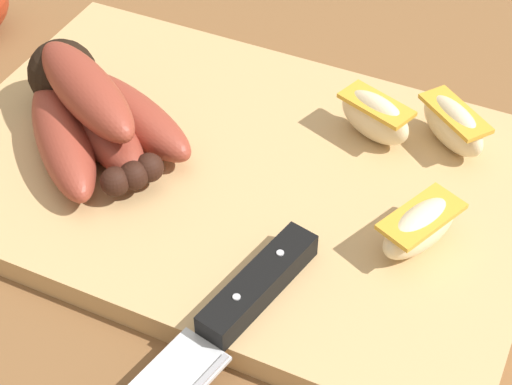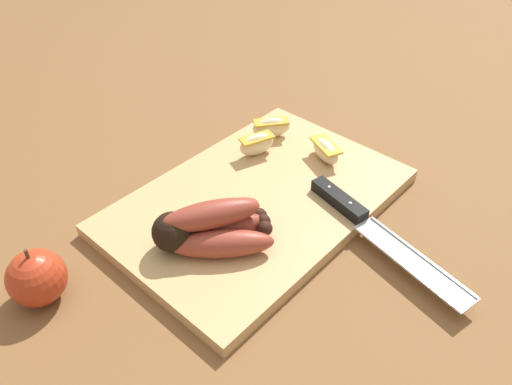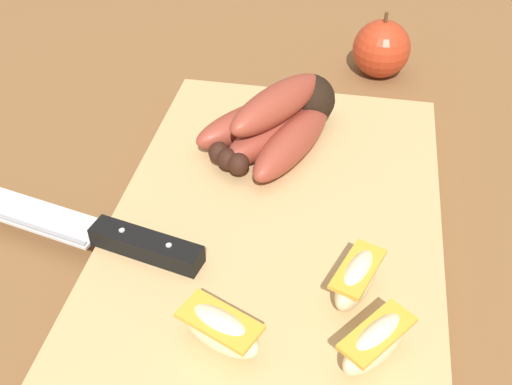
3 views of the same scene
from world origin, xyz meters
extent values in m
plane|color=brown|center=(0.00, 0.00, 0.00)|extent=(6.00, 6.00, 0.00)
cube|color=tan|center=(0.00, -0.02, 0.01)|extent=(0.44, 0.29, 0.02)
sphere|color=black|center=(0.16, -0.03, 0.05)|extent=(0.05, 0.05, 0.05)
ellipsoid|color=brown|center=(0.12, 0.03, 0.04)|extent=(0.13, 0.12, 0.04)
sphere|color=black|center=(0.06, 0.05, 0.04)|extent=(0.02, 0.02, 0.02)
ellipsoid|color=brown|center=(0.11, 0.00, 0.04)|extent=(0.14, 0.11, 0.04)
sphere|color=black|center=(0.05, 0.04, 0.04)|extent=(0.02, 0.02, 0.02)
ellipsoid|color=brown|center=(0.09, -0.02, 0.04)|extent=(0.14, 0.08, 0.04)
sphere|color=black|center=(0.05, 0.03, 0.04)|extent=(0.02, 0.02, 0.02)
ellipsoid|color=brown|center=(0.11, 0.00, 0.07)|extent=(0.13, 0.10, 0.04)
cube|color=black|center=(-0.07, 0.08, 0.03)|extent=(0.04, 0.10, 0.02)
cylinder|color=#B2B2B7|center=(-0.07, 0.06, 0.04)|extent=(0.01, 0.01, 0.00)
cylinder|color=#B2B2B7|center=(-0.06, 0.10, 0.04)|extent=(0.01, 0.01, 0.00)
ellipsoid|color=beige|center=(-0.14, -0.11, 0.04)|extent=(0.07, 0.06, 0.04)
cube|color=gold|center=(-0.14, -0.11, 0.05)|extent=(0.06, 0.06, 0.00)
ellipsoid|color=beige|center=(-0.08, -0.09, 0.04)|extent=(0.07, 0.04, 0.04)
cube|color=gold|center=(-0.08, -0.09, 0.05)|extent=(0.06, 0.04, 0.00)
ellipsoid|color=beige|center=(-0.14, 0.00, 0.04)|extent=(0.05, 0.07, 0.03)
cube|color=gold|center=(-0.14, 0.00, 0.05)|extent=(0.05, 0.07, 0.00)
camera|label=1|loc=(-0.21, 0.39, 0.44)|focal=58.97mm
camera|label=2|loc=(0.43, 0.37, 0.50)|focal=35.07mm
camera|label=3|loc=(-0.40, -0.07, 0.40)|focal=42.74mm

